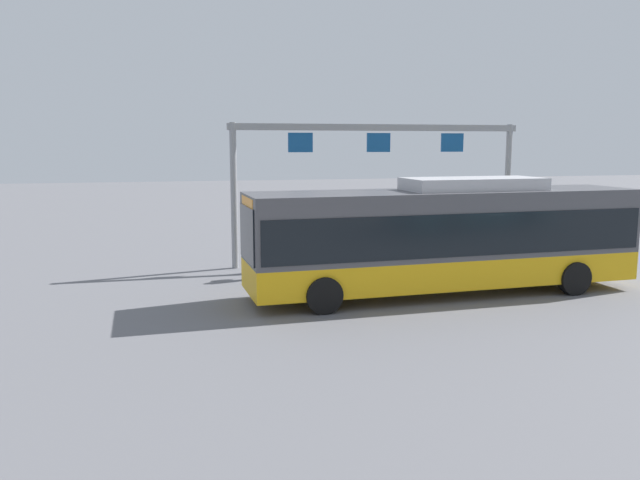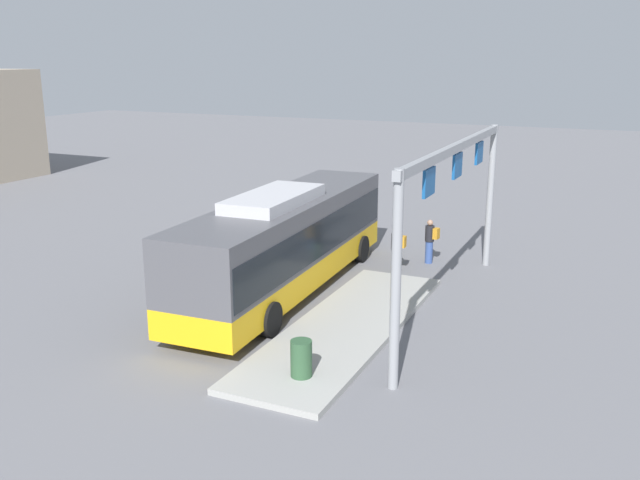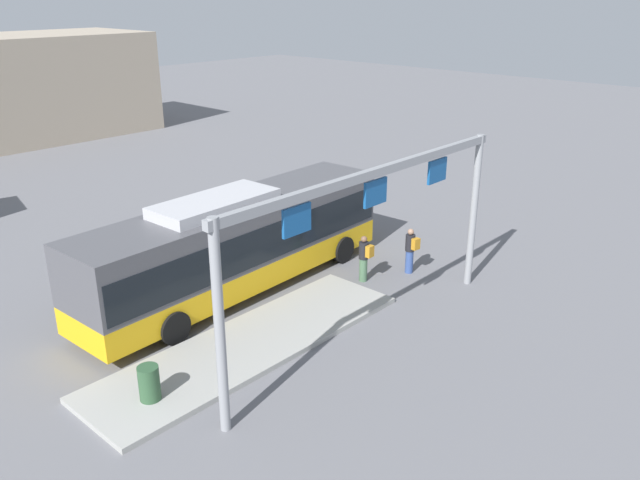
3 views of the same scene
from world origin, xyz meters
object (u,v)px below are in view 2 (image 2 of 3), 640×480
(bus_main, at_px, (286,238))
(person_boarding, at_px, (430,240))
(person_waiting_near, at_px, (397,249))
(trash_bin, at_px, (301,358))

(bus_main, bearing_deg, person_boarding, -36.82)
(bus_main, distance_m, person_waiting_near, 4.39)
(person_boarding, distance_m, person_waiting_near, 1.83)
(person_boarding, relative_size, trash_bin, 1.86)
(person_waiting_near, distance_m, trash_bin, 9.15)
(person_boarding, bearing_deg, person_waiting_near, 73.18)
(bus_main, bearing_deg, trash_bin, -152.10)
(bus_main, relative_size, person_waiting_near, 7.12)
(bus_main, distance_m, person_boarding, 6.15)
(person_boarding, height_order, trash_bin, person_boarding)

